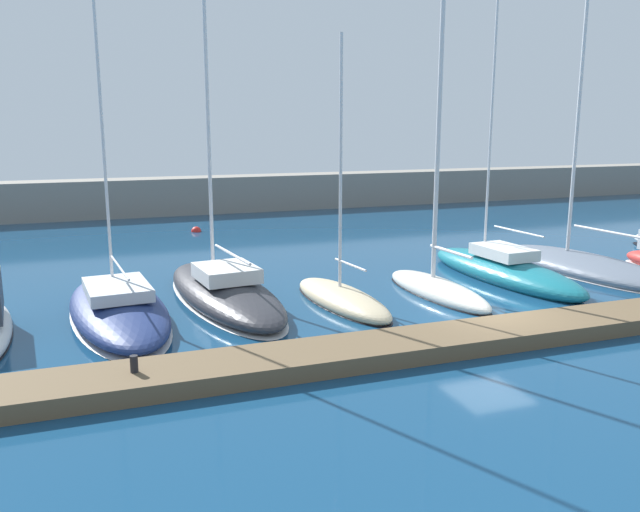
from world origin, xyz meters
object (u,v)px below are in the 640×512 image
at_px(mooring_buoy_red, 196,232).
at_px(dock_bollard, 134,364).
at_px(sailboat_sand_fourth, 342,299).
at_px(sailboat_charcoal_third, 224,290).
at_px(sailboat_ivory_fifth, 437,286).
at_px(sailboat_navy_second, 118,308).
at_px(sailboat_slate_seventh, 585,265).
at_px(sailboat_teal_sixth, 503,270).

relative_size(mooring_buoy_red, dock_bollard, 1.44).
bearing_deg(sailboat_sand_fourth, mooring_buoy_red, 0.94).
bearing_deg(dock_bollard, sailboat_sand_fourth, 35.12).
xyz_separation_m(sailboat_charcoal_third, mooring_buoy_red, (1.61, 16.36, -0.42)).
relative_size(sailboat_charcoal_third, dock_bollard, 45.13).
bearing_deg(sailboat_ivory_fifth, sailboat_navy_second, 81.08).
height_order(sailboat_sand_fourth, dock_bollard, sailboat_sand_fourth).
bearing_deg(mooring_buoy_red, sailboat_navy_second, -107.69).
xyz_separation_m(sailboat_slate_seventh, mooring_buoy_red, (-14.94, 17.13, -0.30)).
bearing_deg(sailboat_teal_sixth, dock_bollard, 110.20).
distance_m(sailboat_navy_second, sailboat_teal_sixth, 16.16).
xyz_separation_m(sailboat_navy_second, sailboat_sand_fourth, (8.00, -0.97, -0.19)).
relative_size(sailboat_navy_second, sailboat_sand_fourth, 1.87).
height_order(sailboat_teal_sixth, mooring_buoy_red, sailboat_teal_sixth).
bearing_deg(sailboat_ivory_fifth, sailboat_teal_sixth, -74.80).
bearing_deg(sailboat_navy_second, mooring_buoy_red, -22.78).
height_order(sailboat_sand_fourth, mooring_buoy_red, sailboat_sand_fourth).
distance_m(sailboat_charcoal_third, sailboat_slate_seventh, 16.57).
distance_m(sailboat_ivory_fifth, mooring_buoy_red, 19.52).
height_order(sailboat_charcoal_third, sailboat_sand_fourth, sailboat_charcoal_third).
bearing_deg(sailboat_navy_second, sailboat_teal_sixth, -93.71).
relative_size(sailboat_teal_sixth, mooring_buoy_red, 26.71).
relative_size(sailboat_ivory_fifth, sailboat_teal_sixth, 0.81).
relative_size(sailboat_ivory_fifth, sailboat_slate_seventh, 0.72).
relative_size(sailboat_sand_fourth, sailboat_teal_sixth, 0.60).
height_order(sailboat_navy_second, mooring_buoy_red, sailboat_navy_second).
bearing_deg(sailboat_charcoal_third, sailboat_ivory_fifth, -110.42).
height_order(sailboat_charcoal_third, sailboat_slate_seventh, sailboat_charcoal_third).
bearing_deg(sailboat_ivory_fifth, sailboat_slate_seventh, -85.38).
distance_m(sailboat_charcoal_third, sailboat_ivory_fifth, 8.36).
relative_size(sailboat_navy_second, sailboat_slate_seventh, 0.98).
xyz_separation_m(sailboat_teal_sixth, dock_bollard, (-16.07, -6.92, 0.32)).
xyz_separation_m(sailboat_charcoal_third, dock_bollard, (-3.84, -7.54, 0.29)).
relative_size(sailboat_charcoal_third, sailboat_slate_seventh, 1.03).
xyz_separation_m(sailboat_sand_fourth, sailboat_slate_seventh, (12.48, 1.20, 0.09)).
bearing_deg(mooring_buoy_red, sailboat_slate_seventh, -48.90).
height_order(sailboat_navy_second, sailboat_teal_sixth, sailboat_navy_second).
bearing_deg(sailboat_navy_second, dock_bollard, 175.68).
xyz_separation_m(sailboat_navy_second, mooring_buoy_red, (5.54, 17.36, -0.39)).
bearing_deg(sailboat_sand_fourth, sailboat_charcoal_third, 57.38).
height_order(sailboat_charcoal_third, sailboat_ivory_fifth, sailboat_charcoal_third).
distance_m(sailboat_navy_second, sailboat_slate_seventh, 20.48).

